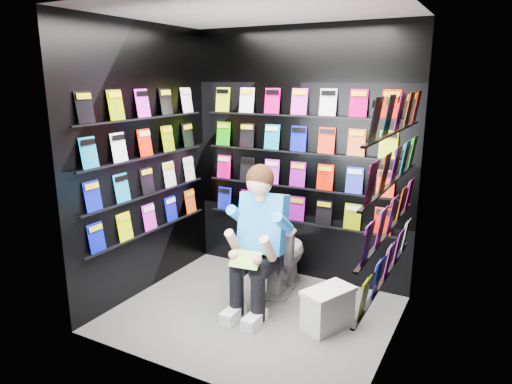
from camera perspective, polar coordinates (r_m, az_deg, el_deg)
The scene contains 14 objects.
floor at distance 4.30m, azimuth -0.38°, elevation -14.96°, with size 2.40×2.40×0.00m, color #5D5D5B.
ceiling at distance 3.80m, azimuth -0.45°, elevation 21.80°, with size 2.40×2.40×0.00m, color white.
wall_back at distance 4.73m, azimuth 5.43°, elevation 4.41°, with size 2.40×0.04×2.60m, color black.
wall_front at distance 3.03m, azimuth -9.52°, elevation -1.22°, with size 2.40×0.04×2.60m, color black.
wall_left at distance 4.53m, azimuth -13.86°, elevation 3.64°, with size 0.04×2.00×2.60m, color black.
wall_right at distance 3.45m, azimuth 17.37°, elevation 0.19°, with size 0.04×2.00×2.60m, color black.
comics_back at distance 4.70m, azimuth 5.28°, elevation 4.42°, with size 2.10×0.06×1.37m, color #F81500, non-canonical shape.
comics_left at distance 4.51m, azimuth -13.58°, elevation 3.68°, with size 0.06×1.70×1.37m, color #F81500, non-canonical shape.
comics_right at distance 3.45m, azimuth 16.88°, elevation 0.33°, with size 0.06×1.70×1.37m, color #F81500, non-canonical shape.
toilet at distance 4.62m, azimuth 3.19°, elevation -7.81°, with size 0.42×0.75×0.73m, color silver.
longbox at distance 4.07m, azimuth 8.96°, elevation -14.36°, with size 0.24×0.43×0.32m, color white.
longbox_lid at distance 3.99m, azimuth 9.06°, elevation -12.11°, with size 0.26×0.45×0.03m, color white.
reader at distance 4.16m, azimuth 1.03°, elevation -4.06°, with size 0.56×0.82×1.50m, color #1D89DF, non-canonical shape.
held_comic at distance 3.94m, azimuth -1.34°, elevation -8.43°, with size 0.26×0.01×0.18m, color green.
Camera 1 is at (1.81, -3.30, 2.09)m, focal length 32.00 mm.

